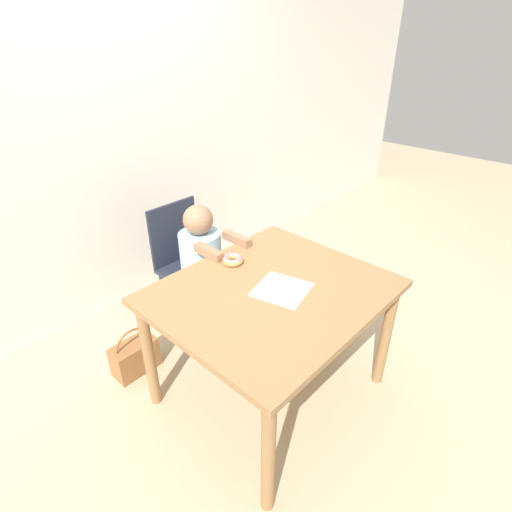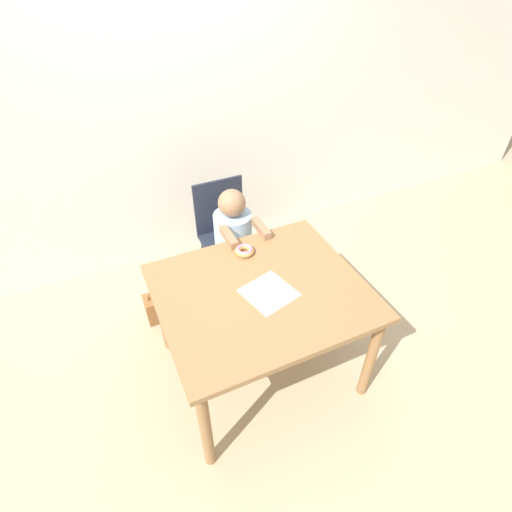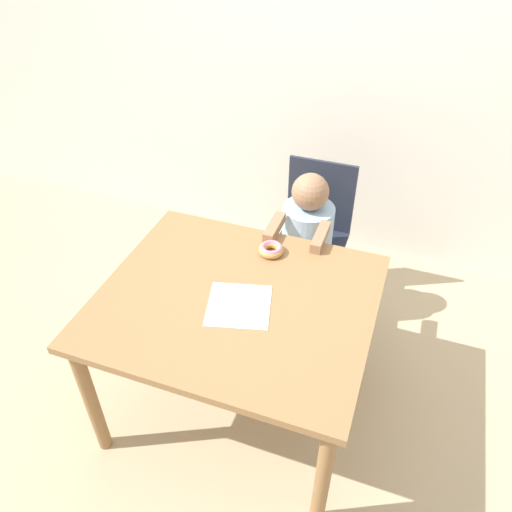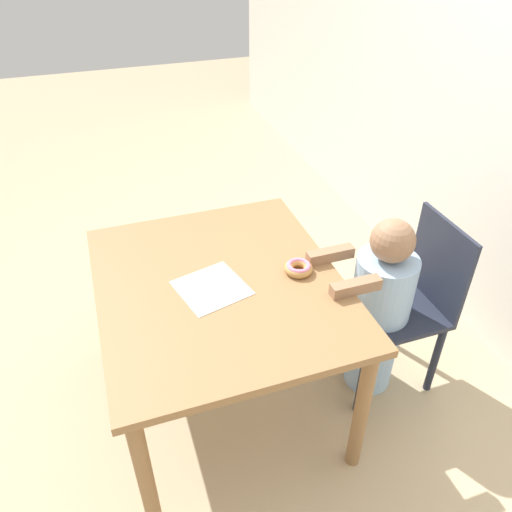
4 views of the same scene
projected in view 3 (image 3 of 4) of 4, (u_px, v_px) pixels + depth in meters
The scene contains 8 objects.
ground_plane at pixel (240, 402), 2.51m from camera, with size 12.00×12.00×0.00m, color tan.
wall_back at pixel (330, 59), 2.81m from camera, with size 8.00×0.05×2.50m.
dining_table at pixel (236, 313), 2.12m from camera, with size 1.13×0.97×0.72m.
chair at pixel (311, 240), 2.81m from camera, with size 0.38×0.46×0.88m.
child_figure at pixel (305, 252), 2.71m from camera, with size 0.28×0.46×0.94m.
donut at pixel (271, 249), 2.27m from camera, with size 0.12×0.12×0.04m.
napkin at pixel (239, 305), 2.02m from camera, with size 0.31×0.31×0.00m.
handbag at pixel (214, 277), 3.09m from camera, with size 0.28×0.15×0.32m.
Camera 3 is at (0.58, -1.38, 2.15)m, focal length 35.00 mm.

